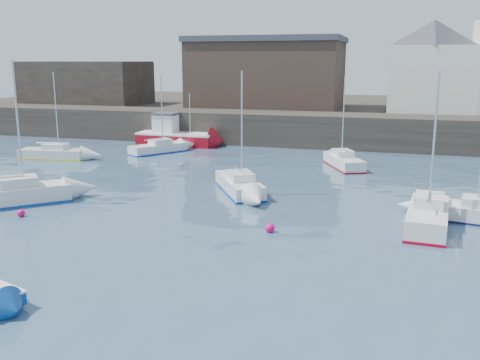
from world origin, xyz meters
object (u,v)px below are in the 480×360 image
(buoy_near, at_px, (21,216))
(buoy_mid, at_px, (270,232))
(fishing_boat, at_px, (174,135))
(sailboat_c, at_px, (428,216))
(sailboat_f, at_px, (344,161))
(sailboat_a, at_px, (13,195))
(sailboat_b, at_px, (240,185))
(buoy_far, at_px, (244,182))
(sailboat_e, at_px, (53,153))
(sailboat_h, at_px, (158,148))

(buoy_near, height_order, buoy_mid, buoy_mid)
(fishing_boat, relative_size, buoy_near, 18.68)
(sailboat_c, bearing_deg, sailboat_f, 110.97)
(sailboat_a, xyz_separation_m, sailboat_b, (11.32, 6.30, -0.08))
(buoy_mid, distance_m, buoy_far, 10.78)
(sailboat_e, height_order, sailboat_h, sailboat_e)
(sailboat_e, relative_size, buoy_far, 17.05)
(sailboat_f, xyz_separation_m, buoy_near, (-14.67, -17.98, -0.47))
(sailboat_a, relative_size, sailboat_h, 1.20)
(sailboat_b, bearing_deg, buoy_far, 100.84)
(sailboat_c, distance_m, sailboat_f, 15.02)
(sailboat_h, relative_size, buoy_far, 16.22)
(sailboat_c, bearing_deg, sailboat_b, 158.30)
(sailboat_h, xyz_separation_m, buoy_mid, (14.46, -18.89, -0.43))
(sailboat_c, height_order, sailboat_e, sailboat_c)
(sailboat_c, bearing_deg, buoy_near, -168.84)
(sailboat_h, bearing_deg, sailboat_c, -36.64)
(sailboat_h, bearing_deg, sailboat_f, -7.11)
(sailboat_a, relative_size, buoy_mid, 17.70)
(sailboat_a, distance_m, sailboat_c, 22.11)
(fishing_boat, distance_m, buoy_near, 24.64)
(sailboat_b, distance_m, sailboat_c, 11.51)
(fishing_boat, bearing_deg, sailboat_f, -21.57)
(sailboat_h, xyz_separation_m, buoy_near, (1.53, -19.99, -0.43))
(fishing_boat, bearing_deg, sailboat_c, -43.11)
(sailboat_f, xyz_separation_m, buoy_mid, (-1.74, -16.87, -0.47))
(sailboat_h, bearing_deg, buoy_far, -40.87)
(sailboat_a, bearing_deg, sailboat_b, 29.10)
(sailboat_f, bearing_deg, sailboat_b, -118.59)
(sailboat_f, height_order, buoy_far, sailboat_f)
(sailboat_f, relative_size, buoy_far, 16.31)
(fishing_boat, bearing_deg, sailboat_a, -90.05)
(buoy_near, bearing_deg, buoy_mid, 4.89)
(sailboat_b, relative_size, buoy_far, 17.86)
(sailboat_b, bearing_deg, sailboat_e, 159.57)
(sailboat_a, bearing_deg, buoy_mid, -3.09)
(sailboat_c, height_order, buoy_far, sailboat_c)
(buoy_near, xyz_separation_m, buoy_mid, (12.93, 1.11, 0.00))
(sailboat_c, xyz_separation_m, sailboat_f, (-5.37, 14.02, -0.10))
(sailboat_a, distance_m, sailboat_b, 12.96)
(sailboat_f, height_order, buoy_near, sailboat_f)
(sailboat_b, bearing_deg, sailboat_c, -21.70)
(fishing_boat, xyz_separation_m, buoy_far, (10.76, -13.49, -0.95))
(sailboat_e, distance_m, buoy_far, 17.75)
(sailboat_c, bearing_deg, buoy_far, 147.70)
(sailboat_c, xyz_separation_m, buoy_mid, (-7.11, -2.85, -0.57))
(fishing_boat, distance_m, sailboat_b, 19.87)
(buoy_far, bearing_deg, sailboat_f, 49.69)
(buoy_far, bearing_deg, sailboat_c, -32.30)
(sailboat_h, distance_m, buoy_far, 13.66)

